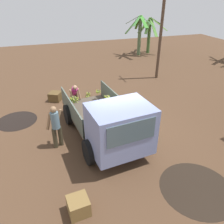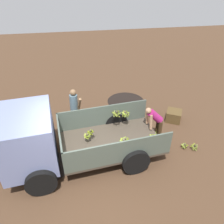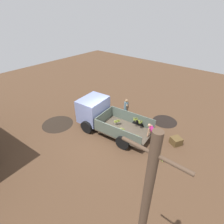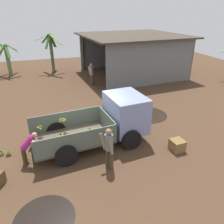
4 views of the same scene
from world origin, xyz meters
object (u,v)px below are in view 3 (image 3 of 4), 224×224
Objects in this scene: banana_bunch_on_ground_0 at (154,143)px; person_worker_loading at (153,133)px; banana_bunch_on_ground_2 at (163,159)px; wooden_crate_0 at (176,141)px; banana_bunch_on_ground_1 at (159,155)px; wooden_crate_1 at (95,105)px; cargo_truck at (99,113)px; person_foreground_visitor at (126,108)px.

person_worker_loading is at bearing -16.38° from banana_bunch_on_ground_0.
banana_bunch_on_ground_2 is 1.75m from wooden_crate_0.
person_worker_loading is 1.52m from wooden_crate_0.
person_worker_loading is 2.26× the size of wooden_crate_0.
wooden_crate_0 is at bearing -100.08° from banana_bunch_on_ground_1.
person_worker_loading is at bearing -42.23° from banana_bunch_on_ground_1.
wooden_crate_1 is (6.88, -0.07, 0.01)m from wooden_crate_0.
wooden_crate_1 is (6.59, -1.69, 0.13)m from banana_bunch_on_ground_1.
banana_bunch_on_ground_1 is at bearing 165.58° from wooden_crate_1.
banana_bunch_on_ground_0 is at bearing -40.53° from banana_bunch_on_ground_2.
banana_bunch_on_ground_2 is 7.13m from wooden_crate_1.
cargo_truck is 2.04m from person_foreground_visitor.
wooden_crate_0 is at bearing -89.56° from banana_bunch_on_ground_2.
banana_bunch_on_ground_0 is 1.32m from banana_bunch_on_ground_2.
cargo_truck is 3.93m from banana_bunch_on_ground_0.
banana_bunch_on_ground_1 is 6.81m from wooden_crate_1.
banana_bunch_on_ground_0 is 0.50× the size of wooden_crate_1.
banana_bunch_on_ground_1 is at bearing 79.92° from wooden_crate_0.
banana_bunch_on_ground_2 is at bearing 172.06° from cargo_truck.
person_worker_loading is 1.60m from banana_bunch_on_ground_2.
cargo_truck is 3.85× the size of person_worker_loading.
wooden_crate_0 is (-4.74, -1.58, -0.81)m from cargo_truck.
banana_bunch_on_ground_1 is at bearing 173.52° from cargo_truck.
cargo_truck reaches higher than wooden_crate_0.
wooden_crate_1 is at bearing 159.86° from person_foreground_visitor.
banana_bunch_on_ground_0 is at bearing -175.53° from cargo_truck.
cargo_truck reaches higher than wooden_crate_1.
cargo_truck is 8.71× the size of wooden_crate_0.
wooden_crate_0 is 1.08× the size of wooden_crate_1.
cargo_truck is 18.89× the size of banana_bunch_on_ground_2.
person_foreground_visitor is at bearing -21.78° from banana_bunch_on_ground_0.
banana_bunch_on_ground_1 is at bearing -22.40° from banana_bunch_on_ground_2.
banana_bunch_on_ground_0 is (-2.91, 1.16, -0.79)m from person_foreground_visitor.
person_foreground_visitor reaches higher than banana_bunch_on_ground_2.
banana_bunch_on_ground_2 is (-0.30, 0.12, 0.01)m from banana_bunch_on_ground_1.
person_foreground_visitor is at bearing -24.24° from person_worker_loading.
wooden_crate_0 is (-0.99, -0.89, 0.11)m from banana_bunch_on_ground_0.
banana_bunch_on_ground_1 is 0.41× the size of wooden_crate_0.
banana_bunch_on_ground_0 is at bearing 161.45° from person_worker_loading.
person_foreground_visitor is 3.06m from wooden_crate_1.
person_worker_loading is 5.50× the size of banana_bunch_on_ground_1.
person_worker_loading is at bearing -37.91° from banana_bunch_on_ground_2.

